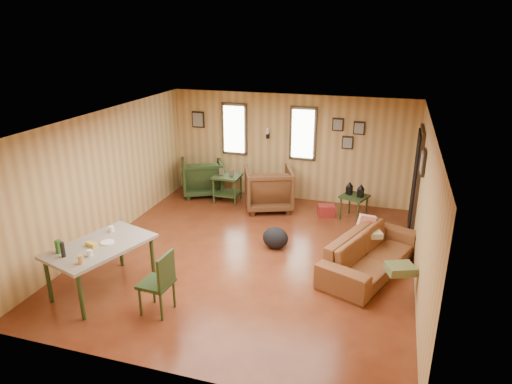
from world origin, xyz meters
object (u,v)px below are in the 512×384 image
dining_table (99,249)px  side_table (355,194)px  end_table (227,183)px  sofa (371,248)px  recliner_brown (269,186)px  recliner_green (202,175)px

dining_table → side_table: bearing=66.7°
end_table → sofa: bearing=-34.4°
recliner_brown → dining_table: 4.20m
dining_table → sofa: bearing=42.5°
side_table → end_table: bearing=176.7°
recliner_brown → recliner_green: (-1.75, 0.42, -0.04)m
recliner_brown → end_table: size_ratio=1.32×
side_table → dining_table: size_ratio=0.46×
sofa → recliner_green: (-4.06, 2.56, 0.05)m
side_table → dining_table: (-3.35, -3.88, 0.16)m
dining_table → end_table: bearing=100.4°
recliner_green → side_table: recliner_green is taller
sofa → recliner_brown: 3.15m
end_table → dining_table: size_ratio=0.45×
end_table → dining_table: bearing=-97.1°
side_table → recliner_brown: bearing=179.0°
recliner_green → dining_table: 4.35m
end_table → side_table: (2.85, -0.16, 0.10)m
recliner_brown → side_table: (1.84, -0.03, 0.03)m
side_table → recliner_green: bearing=172.8°
recliner_green → sofa: bearing=120.4°
sofa → recliner_green: size_ratio=2.29×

